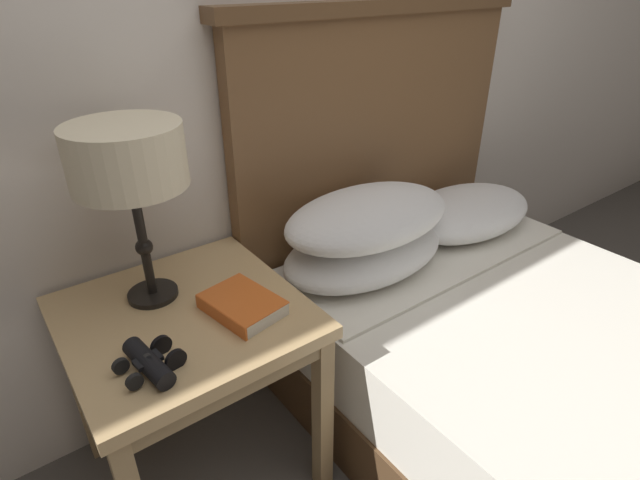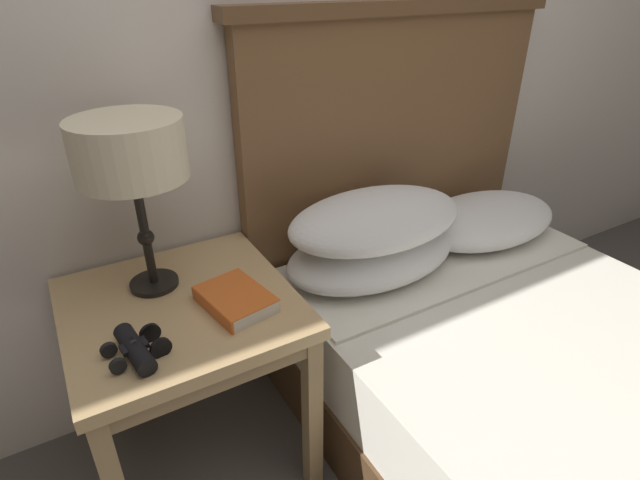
{
  "view_description": "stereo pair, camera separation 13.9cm",
  "coord_description": "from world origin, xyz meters",
  "views": [
    {
      "loc": [
        -0.88,
        -0.26,
        1.36
      ],
      "look_at": [
        -0.15,
        0.72,
        0.69
      ],
      "focal_mm": 28.0,
      "sensor_mm": 36.0,
      "label": 1
    },
    {
      "loc": [
        -0.77,
        -0.34,
        1.36
      ],
      "look_at": [
        -0.15,
        0.72,
        0.69
      ],
      "focal_mm": 28.0,
      "sensor_mm": 36.0,
      "label": 2
    }
  ],
  "objects": [
    {
      "name": "binoculars_pair",
      "position": [
        -0.69,
        0.61,
        0.61
      ],
      "size": [
        0.15,
        0.16,
        0.05
      ],
      "color": "black",
      "rests_on": "nightstand"
    },
    {
      "name": "bed",
      "position": [
        0.33,
        0.25,
        0.3
      ],
      "size": [
        1.24,
        1.86,
        1.28
      ],
      "color": "#4E3520",
      "rests_on": "ground_plane"
    },
    {
      "name": "table_lamp",
      "position": [
        -0.59,
        0.89,
        0.97
      ],
      "size": [
        0.27,
        0.27,
        0.46
      ],
      "color": "black",
      "rests_on": "nightstand"
    },
    {
      "name": "nightstand",
      "position": [
        -0.55,
        0.77,
        0.51
      ],
      "size": [
        0.58,
        0.58,
        0.59
      ],
      "color": "tan",
      "rests_on": "ground_plane"
    },
    {
      "name": "book_on_nightstand",
      "position": [
        -0.43,
        0.68,
        0.61
      ],
      "size": [
        0.18,
        0.22,
        0.04
      ],
      "color": "silver",
      "rests_on": "nightstand"
    }
  ]
}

